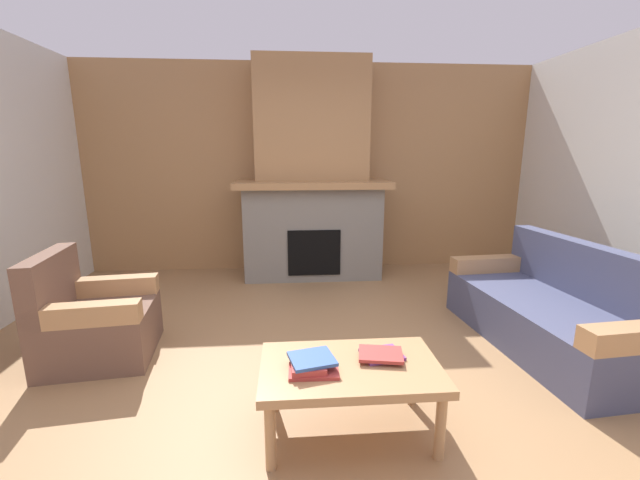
{
  "coord_description": "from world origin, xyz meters",
  "views": [
    {
      "loc": [
        -0.3,
        -2.47,
        1.59
      ],
      "look_at": [
        -0.02,
        1.09,
        0.8
      ],
      "focal_mm": 22.44,
      "sensor_mm": 36.0,
      "label": 1
    }
  ],
  "objects_px": {
    "fireplace": "(312,185)",
    "coffee_table": "(350,373)",
    "couch": "(553,313)",
    "armchair": "(94,321)"
  },
  "relations": [
    {
      "from": "fireplace",
      "to": "armchair",
      "type": "bearing_deg",
      "value": -131.66
    },
    {
      "from": "fireplace",
      "to": "armchair",
      "type": "height_order",
      "value": "fireplace"
    },
    {
      "from": "fireplace",
      "to": "couch",
      "type": "height_order",
      "value": "fireplace"
    },
    {
      "from": "fireplace",
      "to": "couch",
      "type": "bearing_deg",
      "value": -49.22
    },
    {
      "from": "couch",
      "to": "armchair",
      "type": "bearing_deg",
      "value": 178.39
    },
    {
      "from": "couch",
      "to": "coffee_table",
      "type": "xyz_separation_m",
      "value": [
        -1.84,
        -0.93,
        0.09
      ]
    },
    {
      "from": "fireplace",
      "to": "coffee_table",
      "type": "relative_size",
      "value": 2.7
    },
    {
      "from": "fireplace",
      "to": "couch",
      "type": "relative_size",
      "value": 1.45
    },
    {
      "from": "couch",
      "to": "armchair",
      "type": "height_order",
      "value": "same"
    },
    {
      "from": "fireplace",
      "to": "coffee_table",
      "type": "distance_m",
      "value": 3.19
    }
  ]
}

